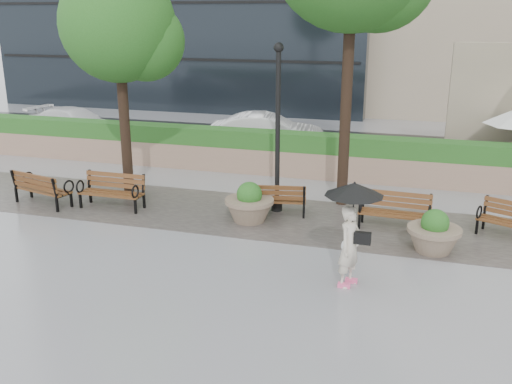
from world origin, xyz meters
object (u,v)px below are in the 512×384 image
(bench_2, at_px, (275,205))
(pedestrian, at_px, (352,224))
(bench_1, at_px, (112,198))
(car_right, at_px, (267,133))
(planter_left, at_px, (249,206))
(lamppost, at_px, (278,140))
(bench_3, at_px, (394,219))
(planter_right, at_px, (434,235))
(car_left, at_px, (75,123))
(bench_0, at_px, (43,195))

(bench_2, distance_m, pedestrian, 4.20)
(bench_1, bearing_deg, car_right, 74.13)
(planter_left, xyz_separation_m, lamppost, (0.45, 0.95, 1.47))
(bench_3, relative_size, planter_right, 1.47)
(lamppost, bearing_deg, bench_1, -166.24)
(lamppost, xyz_separation_m, pedestrian, (2.35, -3.67, -0.66))
(bench_3, bearing_deg, bench_1, -173.15)
(bench_2, relative_size, planter_right, 1.45)
(pedestrian, bearing_deg, car_left, 74.50)
(car_left, bearing_deg, lamppost, -112.69)
(bench_3, xyz_separation_m, pedestrian, (-0.62, -3.16, 0.94))
(bench_3, distance_m, car_right, 8.57)
(bench_3, bearing_deg, planter_right, -48.66)
(car_right, bearing_deg, planter_left, -178.58)
(bench_3, height_order, car_right, car_right)
(planter_right, height_order, lamppost, lamppost)
(bench_1, xyz_separation_m, car_right, (2.12, 7.44, 0.43))
(planter_left, bearing_deg, planter_right, -8.82)
(pedestrian, bearing_deg, planter_right, -12.90)
(bench_0, distance_m, planter_right, 9.93)
(bench_3, relative_size, car_left, 0.39)
(car_right, distance_m, pedestrian, 11.02)
(bench_0, distance_m, pedestrian, 8.80)
(bench_0, height_order, bench_3, bench_0)
(car_right, bearing_deg, lamppost, -173.15)
(bench_0, xyz_separation_m, planter_left, (5.62, 0.36, 0.12))
(bench_2, distance_m, car_left, 12.18)
(bench_0, relative_size, pedestrian, 0.90)
(bench_1, relative_size, car_right, 0.40)
(bench_3, distance_m, planter_right, 1.42)
(planter_right, relative_size, car_right, 0.27)
(car_left, height_order, pedestrian, pedestrian)
(lamppost, bearing_deg, planter_right, -22.70)
(bench_3, bearing_deg, bench_0, -172.24)
(lamppost, distance_m, car_right, 6.84)
(bench_0, relative_size, bench_1, 1.06)
(bench_3, bearing_deg, car_right, 128.65)
(bench_1, relative_size, bench_2, 1.03)
(planter_right, bearing_deg, lamppost, 157.30)
(bench_1, height_order, planter_left, planter_left)
(car_right, bearing_deg, bench_3, -154.91)
(lamppost, bearing_deg, pedestrian, -57.34)
(lamppost, bearing_deg, planter_left, -115.25)
(pedestrian, bearing_deg, bench_2, 58.11)
(lamppost, relative_size, car_left, 1.00)
(lamppost, height_order, car_right, lamppost)
(bench_3, relative_size, pedestrian, 0.84)
(pedestrian, bearing_deg, lamppost, 56.02)
(planter_right, bearing_deg, bench_2, 161.21)
(bench_3, relative_size, lamppost, 0.39)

